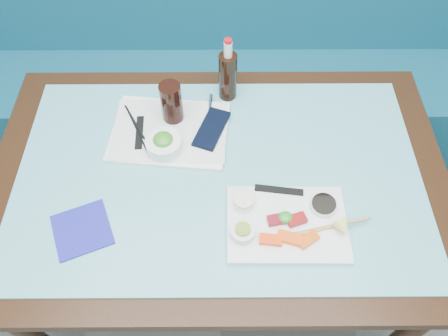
{
  "coord_description": "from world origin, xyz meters",
  "views": [
    {
      "loc": [
        0.01,
        0.71,
        1.85
      ],
      "look_at": [
        0.02,
        1.44,
        0.8
      ],
      "focal_mm": 35.0,
      "sensor_mm": 36.0,
      "label": 1
    }
  ],
  "objects_px": {
    "cola_bottle_body": "(228,76)",
    "seaweed_bowl": "(164,145)",
    "sashimi_plate": "(287,224)",
    "blue_napkin": "(82,230)",
    "booth_bench": "(220,74)",
    "dining_table": "(219,189)",
    "serving_tray": "(170,132)",
    "cola_glass": "(172,102)"
  },
  "relations": [
    {
      "from": "dining_table",
      "to": "serving_tray",
      "type": "xyz_separation_m",
      "value": [
        -0.16,
        0.16,
        0.1
      ]
    },
    {
      "from": "dining_table",
      "to": "serving_tray",
      "type": "height_order",
      "value": "serving_tray"
    },
    {
      "from": "seaweed_bowl",
      "to": "blue_napkin",
      "type": "height_order",
      "value": "seaweed_bowl"
    },
    {
      "from": "serving_tray",
      "to": "sashimi_plate",
      "type": "bearing_deg",
      "value": -38.2
    },
    {
      "from": "dining_table",
      "to": "cola_glass",
      "type": "distance_m",
      "value": 0.31
    },
    {
      "from": "booth_bench",
      "to": "cola_glass",
      "type": "xyz_separation_m",
      "value": [
        -0.15,
        -0.63,
        0.47
      ]
    },
    {
      "from": "serving_tray",
      "to": "cola_bottle_body",
      "type": "relative_size",
      "value": 2.12
    },
    {
      "from": "serving_tray",
      "to": "cola_glass",
      "type": "height_order",
      "value": "cola_glass"
    },
    {
      "from": "booth_bench",
      "to": "blue_napkin",
      "type": "distance_m",
      "value": 1.16
    },
    {
      "from": "cola_glass",
      "to": "blue_napkin",
      "type": "distance_m",
      "value": 0.47
    },
    {
      "from": "serving_tray",
      "to": "cola_glass",
      "type": "bearing_deg",
      "value": 85.45
    },
    {
      "from": "sashimi_plate",
      "to": "blue_napkin",
      "type": "bearing_deg",
      "value": -178.28
    },
    {
      "from": "serving_tray",
      "to": "cola_bottle_body",
      "type": "height_order",
      "value": "cola_bottle_body"
    },
    {
      "from": "dining_table",
      "to": "seaweed_bowl",
      "type": "xyz_separation_m",
      "value": [
        -0.17,
        0.08,
        0.13
      ]
    },
    {
      "from": "serving_tray",
      "to": "seaweed_bowl",
      "type": "xyz_separation_m",
      "value": [
        -0.01,
        -0.07,
        0.03
      ]
    },
    {
      "from": "sashimi_plate",
      "to": "blue_napkin",
      "type": "xyz_separation_m",
      "value": [
        -0.57,
        -0.01,
        -0.01
      ]
    },
    {
      "from": "dining_table",
      "to": "cola_bottle_body",
      "type": "relative_size",
      "value": 8.08
    },
    {
      "from": "serving_tray",
      "to": "booth_bench",
      "type": "bearing_deg",
      "value": 82.7
    },
    {
      "from": "cola_bottle_body",
      "to": "seaweed_bowl",
      "type": "bearing_deg",
      "value": -129.13
    },
    {
      "from": "sashimi_plate",
      "to": "seaweed_bowl",
      "type": "height_order",
      "value": "seaweed_bowl"
    },
    {
      "from": "cola_bottle_body",
      "to": "blue_napkin",
      "type": "xyz_separation_m",
      "value": [
        -0.41,
        -0.52,
        -0.08
      ]
    },
    {
      "from": "sashimi_plate",
      "to": "seaweed_bowl",
      "type": "xyz_separation_m",
      "value": [
        -0.36,
        0.26,
        0.03
      ]
    },
    {
      "from": "booth_bench",
      "to": "cola_glass",
      "type": "relative_size",
      "value": 21.28
    },
    {
      "from": "booth_bench",
      "to": "dining_table",
      "type": "bearing_deg",
      "value": -90.0
    },
    {
      "from": "cola_glass",
      "to": "cola_bottle_body",
      "type": "distance_m",
      "value": 0.21
    },
    {
      "from": "booth_bench",
      "to": "seaweed_bowl",
      "type": "xyz_separation_m",
      "value": [
        -0.17,
        -0.76,
        0.42
      ]
    },
    {
      "from": "cola_bottle_body",
      "to": "blue_napkin",
      "type": "bearing_deg",
      "value": -128.4
    },
    {
      "from": "seaweed_bowl",
      "to": "cola_glass",
      "type": "xyz_separation_m",
      "value": [
        0.02,
        0.13,
        0.05
      ]
    },
    {
      "from": "cola_bottle_body",
      "to": "sashimi_plate",
      "type": "bearing_deg",
      "value": -72.41
    },
    {
      "from": "seaweed_bowl",
      "to": "cola_bottle_body",
      "type": "height_order",
      "value": "cola_bottle_body"
    },
    {
      "from": "cola_bottle_body",
      "to": "blue_napkin",
      "type": "distance_m",
      "value": 0.66
    },
    {
      "from": "blue_napkin",
      "to": "dining_table",
      "type": "bearing_deg",
      "value": 26.63
    },
    {
      "from": "dining_table",
      "to": "sashimi_plate",
      "type": "height_order",
      "value": "sashimi_plate"
    },
    {
      "from": "booth_bench",
      "to": "seaweed_bowl",
      "type": "bearing_deg",
      "value": -102.53
    },
    {
      "from": "seaweed_bowl",
      "to": "cola_bottle_body",
      "type": "xyz_separation_m",
      "value": [
        0.2,
        0.24,
        0.05
      ]
    },
    {
      "from": "sashimi_plate",
      "to": "seaweed_bowl",
      "type": "relative_size",
      "value": 2.96
    },
    {
      "from": "serving_tray",
      "to": "dining_table",
      "type": "bearing_deg",
      "value": -39.03
    },
    {
      "from": "seaweed_bowl",
      "to": "cola_bottle_body",
      "type": "distance_m",
      "value": 0.32
    },
    {
      "from": "cola_bottle_body",
      "to": "blue_napkin",
      "type": "relative_size",
      "value": 1.15
    },
    {
      "from": "sashimi_plate",
      "to": "serving_tray",
      "type": "xyz_separation_m",
      "value": [
        -0.35,
        0.34,
        -0.0
      ]
    },
    {
      "from": "booth_bench",
      "to": "cola_glass",
      "type": "distance_m",
      "value": 0.8
    },
    {
      "from": "serving_tray",
      "to": "seaweed_bowl",
      "type": "bearing_deg",
      "value": -91.84
    }
  ]
}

